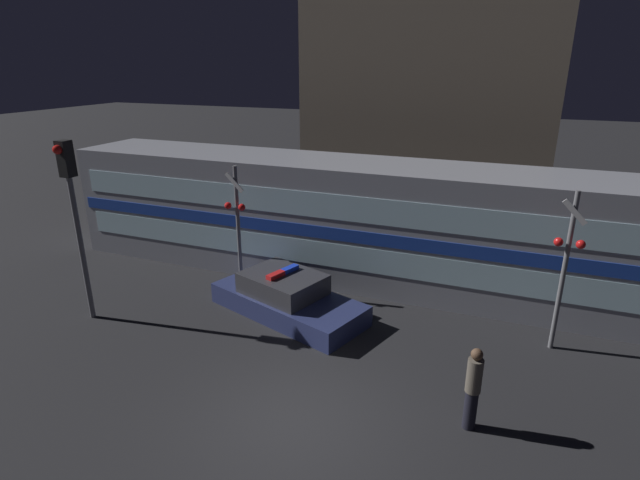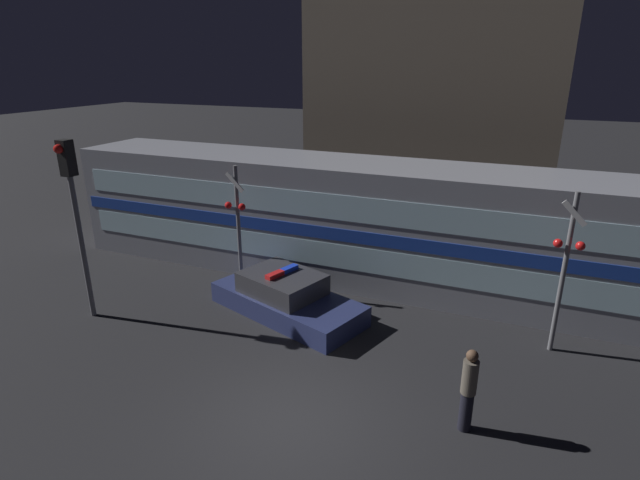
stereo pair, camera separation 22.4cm
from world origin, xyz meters
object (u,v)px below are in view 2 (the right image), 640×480
Objects in this scene: crossing_signal_near at (565,266)px; traffic_light_corner at (74,200)px; police_car at (286,298)px; train at (348,220)px; pedestrian at (468,390)px.

crossing_signal_near is 12.07m from traffic_light_corner.
police_car is at bearing -173.67° from crossing_signal_near.
train is 4.00× the size of police_car.
police_car is 5.99m from pedestrian.
pedestrian is 4.18m from crossing_signal_near.
crossing_signal_near is (6.79, 0.75, 1.77)m from police_car.
pedestrian is (4.55, -6.04, -0.98)m from train.
crossing_signal_near reaches higher than police_car.
traffic_light_corner reaches higher than crossing_signal_near.
crossing_signal_near is at bearing 24.68° from police_car.
pedestrian is at bearing -10.57° from police_car.
crossing_signal_near is (1.56, 3.64, 1.34)m from pedestrian.
train reaches higher than police_car.
police_car is at bearing 24.50° from traffic_light_corner.
crossing_signal_near is (6.11, -2.40, 0.36)m from train.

